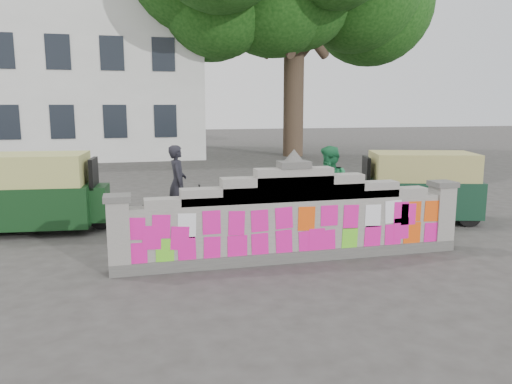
% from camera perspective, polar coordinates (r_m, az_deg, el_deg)
% --- Properties ---
extents(ground, '(100.00, 100.00, 0.00)m').
position_cam_1_polar(ground, '(9.16, 4.21, -7.73)').
color(ground, '#383533').
rests_on(ground, ground).
extents(parapet_wall, '(6.48, 0.44, 2.01)m').
position_cam_1_polar(parapet_wall, '(8.96, 4.28, -3.16)').
color(parapet_wall, '#4C4C49').
rests_on(parapet_wall, ground).
extents(building, '(16.00, 10.00, 8.90)m').
position_cam_1_polar(building, '(30.58, -22.64, 11.47)').
color(building, silver).
rests_on(building, ground).
extents(cyclist_bike, '(1.89, 0.77, 0.97)m').
position_cam_1_polar(cyclist_bike, '(11.41, -8.86, -1.77)').
color(cyclist_bike, black).
rests_on(cyclist_bike, ground).
extents(cyclist_rider, '(0.43, 0.63, 1.65)m').
position_cam_1_polar(cyclist_rider, '(11.35, -8.91, -0.10)').
color(cyclist_rider, black).
rests_on(cyclist_rider, ground).
extents(pedestrian, '(1.01, 1.12, 1.89)m').
position_cam_1_polar(pedestrian, '(11.15, 8.45, 0.37)').
color(pedestrian, '#238049').
rests_on(pedestrian, ground).
extents(rickshaw_left, '(3.18, 1.71, 1.73)m').
position_cam_1_polar(rickshaw_left, '(12.00, -24.14, 0.04)').
color(rickshaw_left, '#113415').
rests_on(rickshaw_left, ground).
extents(rickshaw_right, '(3.08, 2.07, 1.66)m').
position_cam_1_polar(rickshaw_right, '(12.63, 18.04, 0.70)').
color(rickshaw_right, '#113421').
rests_on(rickshaw_right, ground).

